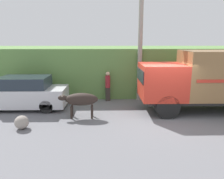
% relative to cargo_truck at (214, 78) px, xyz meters
% --- Properties ---
extents(ground_plane, '(60.00, 60.00, 0.00)m').
position_rel_cargo_truck_xyz_m(ground_plane, '(-2.56, -1.06, -1.70)').
color(ground_plane, slate).
extents(hillside_embankment, '(32.00, 6.80, 3.02)m').
position_rel_cargo_truck_xyz_m(hillside_embankment, '(-2.56, 5.84, -0.19)').
color(hillside_embankment, '#608C47').
rests_on(hillside_embankment, ground_plane).
extents(cargo_truck, '(6.89, 2.26, 3.04)m').
position_rel_cargo_truck_xyz_m(cargo_truck, '(0.00, 0.00, 0.00)').
color(cargo_truck, '#2D2D2D').
rests_on(cargo_truck, ground_plane).
extents(brown_cow, '(1.83, 0.58, 1.17)m').
position_rel_cargo_truck_xyz_m(brown_cow, '(-6.47, -0.73, -0.84)').
color(brown_cow, '#2D231E').
rests_on(brown_cow, ground_plane).
extents(parked_suv, '(4.41, 1.81, 1.69)m').
position_rel_cargo_truck_xyz_m(parked_suv, '(-9.59, 0.72, -0.88)').
color(parked_suv, silver).
rests_on(parked_suv, ground_plane).
extents(pedestrian_on_hill, '(0.38, 0.38, 1.74)m').
position_rel_cargo_truck_xyz_m(pedestrian_on_hill, '(-5.21, 2.10, -0.72)').
color(pedestrian_on_hill, '#38332D').
rests_on(pedestrian_on_hill, ground_plane).
extents(utility_pole, '(0.90, 0.26, 6.76)m').
position_rel_cargo_truck_xyz_m(utility_pole, '(-3.35, 2.26, 1.78)').
color(utility_pole, '#9E998E').
rests_on(utility_pole, ground_plane).
extents(roadside_rock, '(0.56, 0.56, 0.56)m').
position_rel_cargo_truck_xyz_m(roadside_rock, '(-8.72, -2.02, -1.42)').
color(roadside_rock, gray).
rests_on(roadside_rock, ground_plane).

